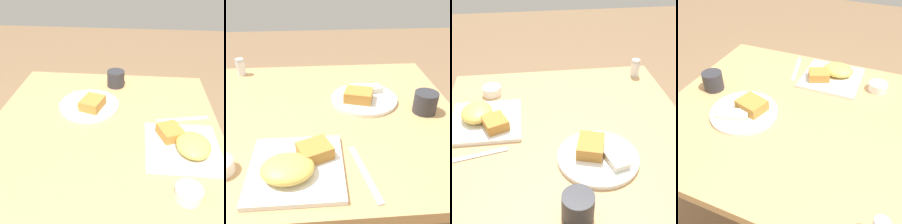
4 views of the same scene
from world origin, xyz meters
TOP-DOWN VIEW (x-y plane):
  - dining_table at (0.00, 0.00)m, footprint 0.93×0.87m
  - plate_square_near at (-0.09, -0.28)m, footprint 0.24×0.24m
  - plate_oval_far at (0.14, 0.08)m, footprint 0.25×0.25m
  - sauce_ramekin at (-0.29, -0.27)m, footprint 0.08×0.08m
  - salt_shaker at (-0.37, 0.36)m, footprint 0.04×0.04m
  - butter_knife at (0.09, -0.30)m, footprint 0.06×0.21m
  - coffee_mug at (0.35, -0.02)m, footprint 0.08×0.08m

SIDE VIEW (x-z plane):
  - dining_table at x=0.00m, z-range 0.29..1.04m
  - butter_knife at x=0.09m, z-range 0.76..0.76m
  - plate_oval_far at x=0.14m, z-range 0.74..0.80m
  - sauce_ramekin at x=-0.29m, z-range 0.76..0.79m
  - plate_square_near at x=-0.09m, z-range 0.75..0.81m
  - salt_shaker at x=-0.37m, z-range 0.75..0.83m
  - coffee_mug at x=0.35m, z-range 0.76..0.83m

